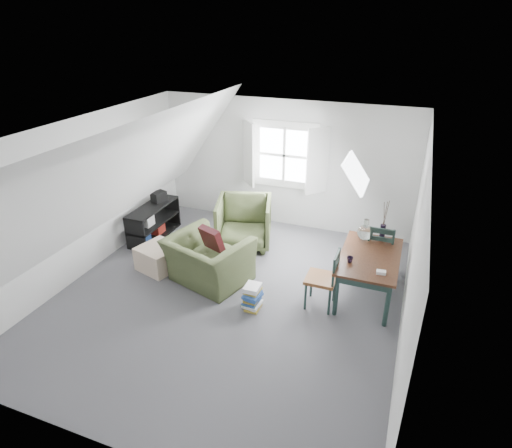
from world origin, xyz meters
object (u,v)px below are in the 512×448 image
at_px(armchair_far, 244,244).
at_px(dining_table, 369,261).
at_px(media_shelf, 153,224).
at_px(dining_chair_far, 380,249).
at_px(armchair_near, 210,281).
at_px(magazine_stack, 253,297).
at_px(dining_chair_near, 324,278).
at_px(ottoman, 159,257).

relative_size(armchair_far, dining_table, 0.70).
bearing_deg(media_shelf, dining_chair_far, 4.37).
xyz_separation_m(armchair_far, dining_table, (2.35, -0.86, 0.61)).
distance_m(armchair_near, dining_chair_far, 2.78).
height_order(armchair_far, magazine_stack, armchair_far).
xyz_separation_m(media_shelf, magazine_stack, (2.58, -1.40, -0.10)).
relative_size(armchair_near, media_shelf, 0.95).
bearing_deg(dining_chair_far, media_shelf, 1.35).
bearing_deg(armchair_far, dining_chair_near, -54.01).
relative_size(dining_chair_far, magazine_stack, 2.53).
distance_m(dining_chair_near, media_shelf, 3.66).
bearing_deg(armchair_near, ottoman, 13.39).
xyz_separation_m(armchair_near, dining_table, (2.41, 0.49, 0.61)).
bearing_deg(dining_chair_far, magazine_stack, 43.46).
height_order(dining_table, dining_chair_far, dining_chair_far).
height_order(armchair_far, dining_table, dining_table).
xyz_separation_m(armchair_near, dining_chair_near, (1.84, -0.00, 0.48)).
bearing_deg(armchair_far, magazine_stack, -81.21).
bearing_deg(armchair_far, media_shelf, 174.98).
height_order(armchair_near, media_shelf, media_shelf).
xyz_separation_m(armchair_far, ottoman, (-1.01, -1.29, 0.20)).
xyz_separation_m(dining_table, magazine_stack, (-1.50, -0.91, -0.42)).
height_order(ottoman, dining_chair_far, dining_chair_far).
distance_m(armchair_far, ottoman, 1.65).
distance_m(ottoman, dining_table, 3.42).
distance_m(dining_table, dining_chair_far, 0.64).
height_order(armchair_near, ottoman, ottoman).
relative_size(ottoman, dining_chair_far, 0.64).
relative_size(armchair_near, dining_chair_near, 1.29).
height_order(armchair_far, ottoman, armchair_far).
bearing_deg(armchair_near, dining_table, -151.81).
distance_m(armchair_near, magazine_stack, 1.02).
xyz_separation_m(dining_chair_near, media_shelf, (-3.52, 0.98, -0.19)).
relative_size(ottoman, dining_chair_near, 0.66).
bearing_deg(dining_table, media_shelf, 172.58).
bearing_deg(magazine_stack, media_shelf, 151.51).
bearing_deg(dining_chair_near, dining_chair_far, 168.60).
relative_size(armchair_far, dining_chair_near, 1.08).
relative_size(dining_table, dining_chair_far, 1.49).
distance_m(dining_table, magazine_stack, 1.80).
xyz_separation_m(ottoman, magazine_stack, (1.87, -0.48, -0.01)).
distance_m(dining_chair_far, magazine_stack, 2.23).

